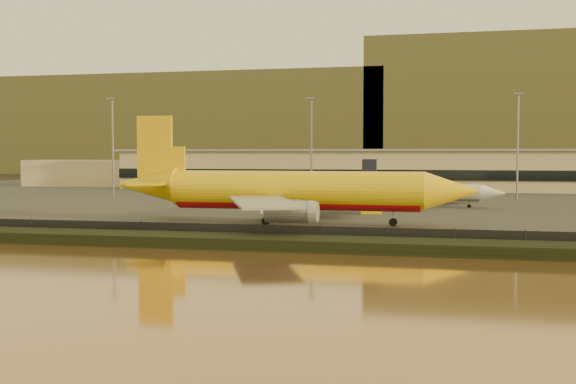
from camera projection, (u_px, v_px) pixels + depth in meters
name	position (u px, v px, depth m)	size (l,w,h in m)	color
ground	(269.00, 232.00, 103.78)	(900.00, 900.00, 0.00)	black
embankment	(234.00, 241.00, 87.22)	(320.00, 7.00, 1.40)	black
tarmac	(358.00, 195.00, 196.11)	(320.00, 220.00, 0.20)	#2D2D2D
perimeter_fence	(243.00, 233.00, 91.08)	(300.00, 0.05, 2.20)	black
terminal_building	(326.00, 170.00, 228.81)	(202.00, 25.00, 12.60)	tan
apron_light_masts	(410.00, 136.00, 172.42)	(152.20, 12.20, 25.40)	slate
distant_hills	(379.00, 121.00, 437.36)	(470.00, 160.00, 70.00)	brown
dhl_cargo_jet	(289.00, 191.00, 114.10)	(57.99, 57.05, 17.39)	#E3B60B
white_narrowbody_jet	(426.00, 192.00, 154.32)	(33.30, 31.44, 9.96)	silver
gse_vehicle_yellow	(371.00, 209.00, 133.63)	(3.86, 1.74, 1.74)	#E3B60B
gse_vehicle_white	(271.00, 208.00, 135.29)	(3.93, 1.77, 1.77)	silver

